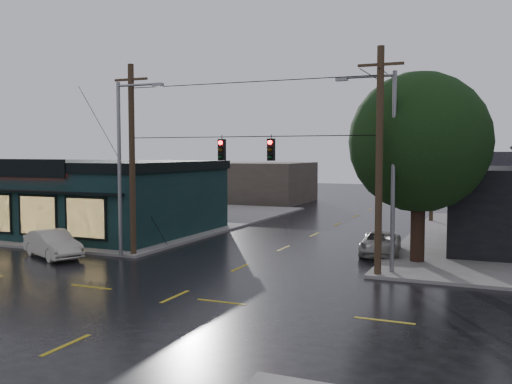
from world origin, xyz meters
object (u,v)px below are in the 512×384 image
at_px(utility_pole_nw, 134,256).
at_px(utility_pole_ne, 377,277).
at_px(suv_silver, 380,243).
at_px(corner_tree, 419,142).
at_px(sedan_cream, 53,244).

xyz_separation_m(utility_pole_nw, utility_pole_ne, (13.00, 0.00, 0.00)).
height_order(utility_pole_nw, suv_silver, utility_pole_nw).
bearing_deg(utility_pole_ne, suv_silver, 99.65).
height_order(corner_tree, utility_pole_ne, corner_tree).
distance_m(utility_pole_nw, sedan_cream, 4.24).
height_order(utility_pole_nw, sedan_cream, utility_pole_nw).
bearing_deg(suv_silver, corner_tree, -47.96).
relative_size(utility_pole_nw, suv_silver, 2.27).
height_order(corner_tree, sedan_cream, corner_tree).
relative_size(utility_pole_nw, utility_pole_ne, 1.00).
bearing_deg(suv_silver, utility_pole_ne, -87.41).
bearing_deg(suv_silver, sedan_cream, -161.07).
xyz_separation_m(sedan_cream, suv_silver, (15.70, 7.66, -0.11)).
bearing_deg(utility_pole_ne, corner_tree, 72.02).
xyz_separation_m(corner_tree, suv_silver, (-2.18, 1.89, -5.41)).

